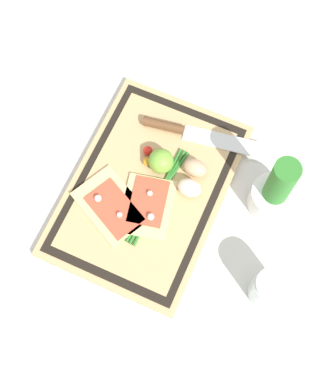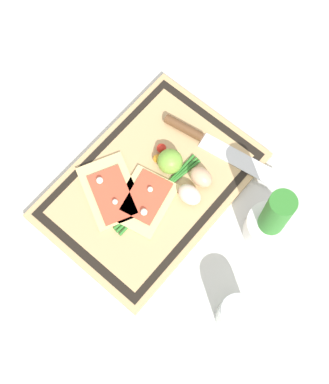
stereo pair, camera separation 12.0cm
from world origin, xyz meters
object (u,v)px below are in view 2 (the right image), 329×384
at_px(pizza_slice_near, 111,192).
at_px(egg_pink, 190,195).
at_px(cherry_tomato_red, 161,148).
at_px(cherry_tomato_yellow, 157,158).
at_px(lime, 170,161).
at_px(herb_pot, 271,223).
at_px(sauce_jar, 235,315).
at_px(egg_brown, 201,177).
at_px(knife, 201,138).
at_px(pizza_slice_far, 145,201).

distance_m(pizza_slice_near, egg_pink, 0.18).
bearing_deg(cherry_tomato_red, cherry_tomato_yellow, 20.43).
bearing_deg(lime, herb_pot, 95.13).
bearing_deg(pizza_slice_near, egg_pink, 126.38).
height_order(egg_pink, sauce_jar, sauce_jar).
bearing_deg(egg_brown, pizza_slice_near, -41.33).
xyz_separation_m(knife, egg_brown, (0.08, 0.07, 0.01)).
distance_m(lime, cherry_tomato_red, 0.05).
bearing_deg(lime, egg_pink, 69.92).
distance_m(egg_brown, egg_pink, 0.05).
relative_size(pizza_slice_far, knife, 0.56).
xyz_separation_m(egg_pink, sauce_jar, (0.14, 0.24, 0.01)).
bearing_deg(pizza_slice_far, pizza_slice_near, -65.00).
distance_m(pizza_slice_near, knife, 0.25).
bearing_deg(herb_pot, knife, -107.17).
bearing_deg(knife, cherry_tomato_yellow, -21.63).
bearing_deg(sauce_jar, herb_pot, -163.13).
bearing_deg(knife, cherry_tomato_red, -32.36).
distance_m(pizza_slice_far, egg_brown, 0.14).
height_order(egg_brown, lime, lime).
bearing_deg(pizza_slice_far, herb_pot, 116.81).
relative_size(knife, cherry_tomato_yellow, 14.21).
relative_size(pizza_slice_near, knife, 0.67).
bearing_deg(pizza_slice_far, egg_brown, 152.35).
xyz_separation_m(lime, cherry_tomato_red, (-0.02, -0.04, -0.02)).
xyz_separation_m(egg_pink, cherry_tomato_yellow, (-0.02, -0.12, -0.01)).
relative_size(lime, cherry_tomato_yellow, 2.84).
bearing_deg(knife, sauce_jar, 48.45).
distance_m(egg_pink, sauce_jar, 0.28).
height_order(cherry_tomato_red, cherry_tomato_yellow, cherry_tomato_red).
bearing_deg(herb_pot, egg_pink, -73.17).
distance_m(pizza_slice_far, cherry_tomato_red, 0.13).
distance_m(lime, cherry_tomato_yellow, 0.04).
height_order(egg_brown, cherry_tomato_red, egg_brown).
xyz_separation_m(pizza_slice_near, cherry_tomato_red, (-0.16, 0.02, 0.01)).
bearing_deg(pizza_slice_near, cherry_tomato_yellow, 167.60).
xyz_separation_m(cherry_tomato_red, sauce_jar, (0.19, 0.36, 0.01)).
xyz_separation_m(pizza_slice_near, egg_pink, (-0.11, 0.14, 0.02)).
distance_m(cherry_tomato_red, herb_pot, 0.31).
distance_m(pizza_slice_far, sauce_jar, 0.32).
height_order(knife, cherry_tomato_yellow, knife).
distance_m(pizza_slice_near, herb_pot, 0.36).
distance_m(lime, herb_pot, 0.26).
bearing_deg(cherry_tomato_red, knife, 147.64).
xyz_separation_m(egg_brown, egg_pink, (0.05, 0.01, 0.00)).
bearing_deg(cherry_tomato_yellow, egg_pink, 78.50).
xyz_separation_m(knife, herb_pot, (0.08, 0.25, 0.04)).
bearing_deg(cherry_tomato_yellow, knife, 158.37).
relative_size(egg_brown, lime, 0.96).
height_order(knife, egg_brown, egg_brown).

